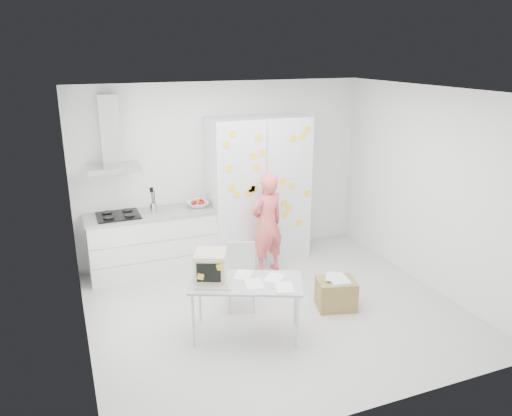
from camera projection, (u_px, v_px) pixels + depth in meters
name	position (u px, v px, depth m)	size (l,w,h in m)	color
floor	(275.00, 310.00, 6.32)	(4.50, 4.00, 0.02)	silver
walls	(254.00, 192.00, 6.54)	(4.52, 4.01, 2.70)	white
ceiling	(278.00, 91.00, 5.49)	(4.50, 4.00, 0.02)	white
counter_run	(153.00, 242.00, 7.25)	(1.84, 0.63, 1.28)	white
range_hood	(110.00, 141.00, 6.76)	(0.70, 0.48, 1.01)	silver
tall_cabinet	(258.00, 189.00, 7.62)	(1.50, 0.68, 2.20)	silver
person	(267.00, 224.00, 7.19)	(0.54, 0.35, 1.48)	#E2575A
desk	(224.00, 273.00, 5.58)	(1.39, 1.07, 0.99)	#ADB4B9
chair	(241.00, 271.00, 6.29)	(0.48, 0.48, 0.83)	#BCBCBA
cardboard_box	(336.00, 293.00, 6.31)	(0.55, 0.49, 0.41)	olive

